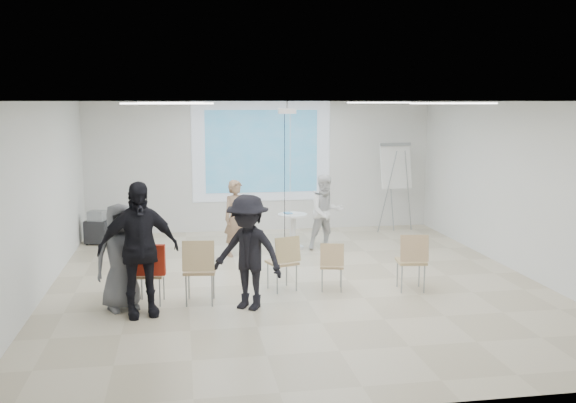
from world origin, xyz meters
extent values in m
cube|color=beige|center=(0.00, 0.00, -0.05)|extent=(8.00, 9.00, 0.10)
cube|color=white|center=(0.00, 0.00, 3.05)|extent=(8.00, 9.00, 0.10)
cube|color=silver|center=(0.00, 4.55, 1.50)|extent=(8.00, 0.10, 3.00)
cube|color=silver|center=(-4.05, 0.00, 1.50)|extent=(0.10, 9.00, 3.00)
cube|color=silver|center=(4.05, 0.00, 1.50)|extent=(0.10, 9.00, 3.00)
cube|color=silver|center=(0.00, 4.49, 1.85)|extent=(3.20, 0.01, 2.30)
cube|color=teal|center=(0.00, 4.47, 1.85)|extent=(2.60, 0.01, 1.90)
cylinder|color=white|center=(0.38, 2.49, 0.03)|extent=(0.52, 0.52, 0.05)
cylinder|color=silver|center=(0.38, 2.49, 0.35)|extent=(0.14, 0.14, 0.65)
cylinder|color=white|center=(0.38, 2.49, 0.70)|extent=(0.71, 0.71, 0.04)
cube|color=white|center=(0.43, 2.47, 0.73)|extent=(0.24, 0.21, 0.01)
cube|color=#418CC3|center=(0.29, 2.53, 0.74)|extent=(0.18, 0.22, 0.02)
imported|color=#9E7C60|center=(-0.80, 2.06, 0.85)|extent=(0.73, 0.61, 1.69)
imported|color=white|center=(1.04, 2.34, 0.85)|extent=(0.91, 0.78, 1.70)
cube|color=white|center=(-0.62, 2.31, 1.12)|extent=(0.08, 0.12, 0.04)
cube|color=white|center=(0.86, 2.59, 1.14)|extent=(0.06, 0.14, 0.04)
cube|color=tan|center=(-2.61, -0.31, 0.43)|extent=(0.46, 0.46, 0.04)
cube|color=tan|center=(-2.64, -0.50, 0.66)|extent=(0.41, 0.15, 0.38)
cylinder|color=gray|center=(-2.80, -0.44, 0.21)|extent=(0.02, 0.02, 0.42)
cylinder|color=#909498|center=(-2.48, -0.50, 0.21)|extent=(0.02, 0.02, 0.42)
cylinder|color=#92969A|center=(-2.74, -0.12, 0.21)|extent=(0.02, 0.02, 0.42)
cylinder|color=gray|center=(-2.42, -0.18, 0.21)|extent=(0.02, 0.02, 0.42)
cube|color=tan|center=(-2.34, -0.72, 0.45)|extent=(0.47, 0.47, 0.04)
cube|color=tan|center=(-2.37, -0.92, 0.69)|extent=(0.42, 0.15, 0.40)
cylinder|color=#94969C|center=(-2.53, -0.87, 0.22)|extent=(0.02, 0.02, 0.44)
cylinder|color=#95979D|center=(-2.20, -0.92, 0.22)|extent=(0.02, 0.02, 0.44)
cylinder|color=gray|center=(-2.48, -0.53, 0.22)|extent=(0.02, 0.02, 0.44)
cylinder|color=#909498|center=(-2.15, -0.58, 0.22)|extent=(0.02, 0.02, 0.44)
cube|color=tan|center=(-1.61, -0.82, 0.50)|extent=(0.52, 0.52, 0.04)
cube|color=tan|center=(-1.63, -1.04, 0.78)|extent=(0.47, 0.15, 0.44)
cylinder|color=gray|center=(-1.81, -0.99, 0.24)|extent=(0.03, 0.03, 0.49)
cylinder|color=#95989D|center=(-1.44, -1.03, 0.24)|extent=(0.03, 0.03, 0.49)
cylinder|color=#929599|center=(-1.77, -0.61, 0.24)|extent=(0.03, 0.03, 0.49)
cylinder|color=gray|center=(-1.40, -0.66, 0.24)|extent=(0.03, 0.03, 0.49)
cube|color=tan|center=(-0.29, -0.36, 0.45)|extent=(0.53, 0.53, 0.04)
cube|color=tan|center=(-0.23, -0.56, 0.70)|extent=(0.43, 0.21, 0.40)
cylinder|color=gray|center=(-0.40, -0.58, 0.22)|extent=(0.03, 0.03, 0.44)
cylinder|color=gray|center=(-0.08, -0.47, 0.22)|extent=(0.03, 0.03, 0.44)
cylinder|color=gray|center=(-0.51, -0.26, 0.22)|extent=(0.03, 0.03, 0.44)
cylinder|color=gray|center=(-0.18, -0.15, 0.22)|extent=(0.03, 0.03, 0.44)
cube|color=tan|center=(0.49, -0.49, 0.40)|extent=(0.44, 0.44, 0.04)
cube|color=tan|center=(0.46, -0.66, 0.62)|extent=(0.38, 0.15, 0.35)
cylinder|color=gray|center=(0.32, -0.60, 0.19)|extent=(0.02, 0.02, 0.39)
cylinder|color=#979A9F|center=(0.61, -0.67, 0.19)|extent=(0.02, 0.02, 0.39)
cylinder|color=gray|center=(0.38, -0.31, 0.19)|extent=(0.02, 0.02, 0.39)
cylinder|color=#92949A|center=(0.67, -0.37, 0.19)|extent=(0.02, 0.02, 0.39)
cube|color=tan|center=(1.74, -0.71, 0.47)|extent=(0.50, 0.50, 0.04)
cube|color=tan|center=(1.71, -0.92, 0.73)|extent=(0.45, 0.15, 0.42)
cylinder|color=#96999E|center=(1.54, -0.86, 0.23)|extent=(0.03, 0.03, 0.46)
cylinder|color=gray|center=(1.89, -0.91, 0.23)|extent=(0.03, 0.03, 0.46)
cylinder|color=gray|center=(1.59, -0.51, 0.23)|extent=(0.03, 0.03, 0.46)
cylinder|color=#92959A|center=(1.94, -0.56, 0.23)|extent=(0.03, 0.03, 0.46)
cube|color=#A82614|center=(-2.34, -0.94, 0.72)|extent=(0.48, 0.18, 0.45)
imported|color=black|center=(-1.61, -0.80, 0.54)|extent=(0.39, 0.31, 0.03)
imported|color=black|center=(-2.46, -1.26, 1.10)|extent=(1.42, 1.05, 2.20)
imported|color=black|center=(-0.92, -1.20, 0.95)|extent=(1.40, 1.25, 1.90)
imported|color=slate|center=(-2.73, -0.92, 0.87)|extent=(1.00, 0.85, 1.74)
cylinder|color=gray|center=(2.76, 3.63, 0.96)|extent=(0.39, 0.18, 1.88)
cylinder|color=gray|center=(3.29, 3.71, 0.96)|extent=(0.33, 0.28, 1.88)
cylinder|color=gray|center=(2.97, 4.01, 0.96)|extent=(0.09, 0.42, 1.88)
cube|color=white|center=(3.00, 3.80, 1.54)|extent=(0.77, 0.33, 1.05)
cube|color=#979A9F|center=(3.00, 3.84, 2.02)|extent=(0.77, 0.18, 0.07)
cube|color=black|center=(-3.62, 3.60, 0.27)|extent=(0.56, 0.50, 0.47)
cube|color=gray|center=(-3.62, 3.60, 0.61)|extent=(0.40, 0.37, 0.21)
cylinder|color=black|center=(-3.85, 3.52, 0.03)|extent=(0.07, 0.07, 0.06)
cylinder|color=black|center=(-3.48, 3.41, 0.03)|extent=(0.07, 0.07, 0.06)
cylinder|color=black|center=(-3.77, 3.79, 0.03)|extent=(0.07, 0.07, 0.06)
cylinder|color=black|center=(-3.40, 3.68, 0.03)|extent=(0.07, 0.07, 0.06)
cube|color=white|center=(0.10, 1.50, 2.82)|extent=(0.30, 0.25, 0.10)
cylinder|color=gray|center=(0.10, 1.50, 2.93)|extent=(0.04, 0.04, 0.14)
cylinder|color=black|center=(0.04, 1.42, 1.39)|extent=(0.01, 0.01, 2.77)
cylinder|color=white|center=(0.14, 1.40, 1.39)|extent=(0.01, 0.01, 2.77)
cube|color=white|center=(-2.00, 2.00, 2.97)|extent=(1.20, 0.30, 0.02)
cube|color=white|center=(2.00, 2.00, 2.97)|extent=(1.20, 0.30, 0.02)
cube|color=white|center=(-2.00, -1.50, 2.97)|extent=(1.20, 0.30, 0.02)
cube|color=white|center=(2.00, -1.50, 2.97)|extent=(1.20, 0.30, 0.02)
camera|label=1|loc=(-1.84, -10.20, 3.00)|focal=40.00mm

